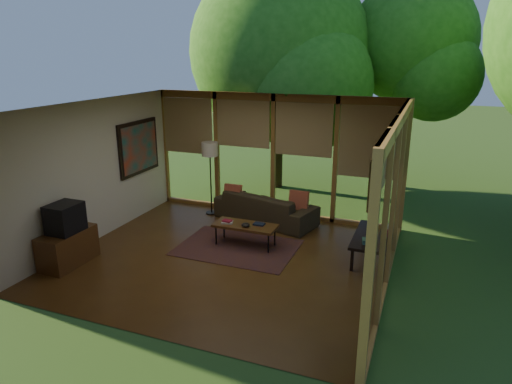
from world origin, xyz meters
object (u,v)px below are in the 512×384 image
at_px(sofa, 266,207).
at_px(television, 65,218).
at_px(floor_lamp, 210,153).
at_px(media_cabinet, 68,248).
at_px(coffee_table, 245,226).
at_px(side_console, 372,237).

relative_size(sofa, television, 4.03).
xyz_separation_m(sofa, floor_lamp, (-1.32, 0.02, 1.08)).
distance_m(media_cabinet, coffee_table, 3.15).
bearing_deg(coffee_table, sofa, 93.51).
bearing_deg(sofa, media_cabinet, 66.32).
bearing_deg(television, coffee_table, 35.78).
bearing_deg(television, sofa, 52.31).
bearing_deg(coffee_table, media_cabinet, -144.43).
xyz_separation_m(sofa, coffee_table, (0.08, -1.35, 0.07)).
relative_size(media_cabinet, television, 1.82).
relative_size(sofa, side_console, 1.58).
height_order(floor_lamp, side_console, floor_lamp).
bearing_deg(sofa, floor_lamp, 13.24).
bearing_deg(coffee_table, television, -144.22).
distance_m(sofa, coffee_table, 1.36).
bearing_deg(coffee_table, floor_lamp, 135.58).
distance_m(floor_lamp, side_console, 4.00).
relative_size(media_cabinet, side_console, 0.71).
xyz_separation_m(media_cabinet, floor_lamp, (1.16, 3.21, 1.11)).
bearing_deg(media_cabinet, floor_lamp, 70.11).
height_order(coffee_table, side_console, side_console).
bearing_deg(television, side_console, 23.46).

